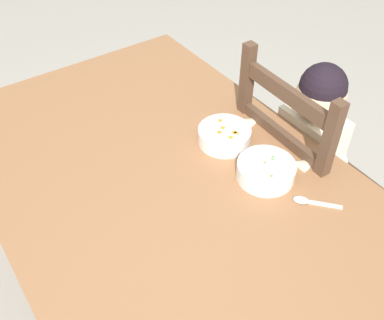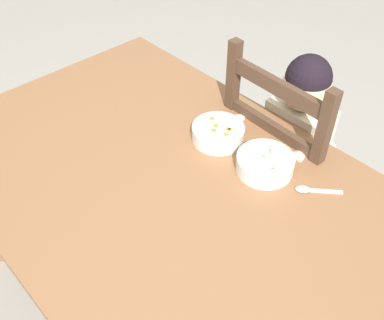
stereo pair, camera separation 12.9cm
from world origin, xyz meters
name	(u,v)px [view 1 (the left image)]	position (x,y,z in m)	size (l,w,h in m)	color
ground_plane	(172,296)	(0.00, 0.00, 0.00)	(8.00, 8.00, 0.00)	#9C958D
dining_table	(166,193)	(0.00, 0.00, 0.63)	(1.50, 0.98, 0.71)	#8E5F3D
dining_chair	(297,178)	(0.08, 0.54, 0.45)	(0.43, 0.43, 0.97)	#4E3526
child_figure	(304,146)	(0.09, 0.53, 0.62)	(0.32, 0.31, 0.94)	beige
bowl_of_peas	(266,170)	(0.19, 0.24, 0.74)	(0.17, 0.17, 0.05)	white
bowl_of_carrots	(224,135)	(-0.01, 0.24, 0.74)	(0.17, 0.17, 0.05)	white
spoon	(308,201)	(0.33, 0.27, 0.72)	(0.12, 0.11, 0.01)	silver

